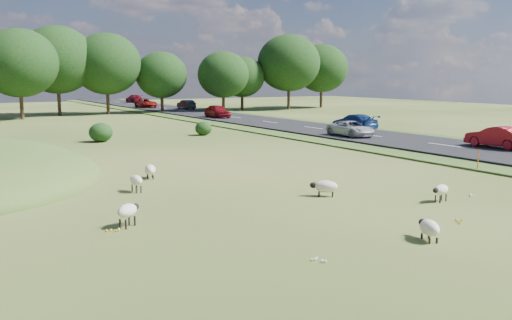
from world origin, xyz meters
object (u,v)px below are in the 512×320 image
at_px(sheep_2, 441,190).
at_px(car_5, 498,137).
at_px(car_6, 351,129).
at_px(car_1, 146,103).
at_px(car_7, 134,99).
at_px(sheep_3, 325,186).
at_px(car_4, 217,111).
at_px(sheep_0, 136,180).
at_px(sheep_4, 150,170).
at_px(car_0, 354,122).
at_px(sheep_1, 429,228).
at_px(marker_post, 478,160).
at_px(car_2, 186,104).
at_px(sheep_5, 128,211).

distance_m(sheep_2, car_5, 18.40).
bearing_deg(car_6, car_1, 90.00).
bearing_deg(sheep_2, car_7, -113.30).
relative_size(sheep_3, car_4, 0.26).
bearing_deg(sheep_3, sheep_0, 3.04).
distance_m(sheep_2, sheep_4, 14.10).
distance_m(sheep_4, car_1, 62.84).
bearing_deg(car_0, sheep_4, 28.59).
distance_m(sheep_2, car_7, 89.53).
xyz_separation_m(sheep_2, car_6, (12.07, 20.41, 0.36)).
distance_m(sheep_3, car_7, 87.01).
height_order(car_1, car_6, car_1).
height_order(car_1, car_5, car_5).
distance_m(sheep_0, car_1, 66.19).
height_order(car_4, car_7, car_4).
relative_size(sheep_0, sheep_4, 0.83).
bearing_deg(sheep_1, car_5, -35.62).
relative_size(marker_post, car_5, 0.27).
bearing_deg(car_6, sheep_1, -124.73).
bearing_deg(car_7, car_0, 90.00).
relative_size(car_0, car_6, 1.13).
xyz_separation_m(car_5, car_7, (0.00, 78.80, -0.02)).
distance_m(sheep_2, car_2, 65.39).
relative_size(car_0, car_7, 1.01).
xyz_separation_m(sheep_1, car_6, (16.75, 24.17, 0.44)).
relative_size(sheep_1, car_1, 0.24).
bearing_deg(car_1, car_5, -86.45).
bearing_deg(sheep_2, sheep_5, -25.13).
relative_size(sheep_0, car_1, 0.21).
relative_size(sheep_4, car_6, 0.29).
height_order(sheep_5, car_2, car_2).
bearing_deg(car_2, car_4, 78.21).
distance_m(sheep_2, car_1, 71.63).
relative_size(car_2, car_6, 0.93).
bearing_deg(car_5, car_4, -83.96).
distance_m(car_1, car_7, 17.91).
bearing_deg(sheep_5, sheep_1, -78.14).
bearing_deg(car_4, sheep_3, -110.32).
bearing_deg(car_7, marker_post, 84.58).
bearing_deg(sheep_2, car_0, -136.00).
relative_size(marker_post, sheep_4, 0.93).
bearing_deg(sheep_5, sheep_2, -50.49).
xyz_separation_m(sheep_0, sheep_2, (10.24, -8.29, -0.03)).
height_order(sheep_3, sheep_5, sheep_5).
distance_m(sheep_1, car_6, 29.41).
bearing_deg(sheep_0, sheep_4, -32.62).
bearing_deg(sheep_3, marker_post, -134.23).
bearing_deg(sheep_0, car_2, -27.74).
distance_m(marker_post, sheep_3, 11.47).
bearing_deg(car_7, sheep_0, 71.89).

